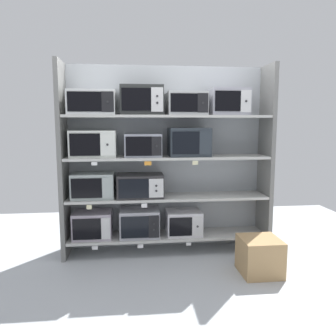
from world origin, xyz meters
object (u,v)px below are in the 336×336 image
object	(u,v)px
microwave_1	(139,222)
microwave_11	(228,102)
microwave_2	(184,222)
microwave_5	(93,144)
microwave_0	(93,225)
microwave_4	(140,186)
microwave_6	(143,145)
microwave_7	(189,142)
shipping_carton	(260,256)
microwave_8	(92,103)
microwave_10	(186,104)
microwave_9	(142,101)
microwave_3	(93,185)

from	to	relation	value
microwave_1	microwave_11	distance (m)	1.80
microwave_1	microwave_11	world-z (taller)	microwave_11
microwave_2	microwave_11	world-z (taller)	microwave_11
microwave_5	microwave_0	bearing A→B (deg)	179.94
microwave_4	microwave_6	xyz separation A→B (m)	(0.04, -0.00, 0.48)
microwave_7	shipping_carton	xyz separation A→B (m)	(0.64, -0.71, -1.16)
microwave_8	microwave_10	xyz separation A→B (m)	(1.08, 0.00, -0.00)
microwave_4	microwave_10	world-z (taller)	microwave_10
microwave_2	microwave_10	distance (m)	1.44
microwave_9	microwave_7	bearing A→B (deg)	-0.00
microwave_5	shipping_carton	bearing A→B (deg)	-22.00
microwave_3	microwave_5	bearing A→B (deg)	-0.48
microwave_9	microwave_10	size ratio (longest dim) A/B	1.08
microwave_3	microwave_10	bearing A→B (deg)	-0.00
microwave_0	microwave_1	bearing A→B (deg)	0.00
microwave_0	microwave_6	world-z (taller)	microwave_6
microwave_11	shipping_carton	distance (m)	1.79
microwave_6	microwave_10	bearing A→B (deg)	0.02
microwave_0	microwave_10	bearing A→B (deg)	0.00
microwave_9	microwave_11	size ratio (longest dim) A/B	1.09
microwave_0	microwave_7	world-z (taller)	microwave_7
microwave_6	shipping_carton	distance (m)	1.79
microwave_4	microwave_11	world-z (taller)	microwave_11
microwave_1	microwave_3	size ratio (longest dim) A/B	0.96
microwave_1	microwave_8	xyz separation A→B (m)	(-0.52, 0.00, 1.43)
microwave_8	shipping_carton	xyz separation A→B (m)	(1.76, -0.71, -1.61)
microwave_2	microwave_6	xyz separation A→B (m)	(-0.49, -0.00, 0.96)
microwave_11	shipping_carton	world-z (taller)	microwave_11
microwave_1	microwave_6	distance (m)	0.94
microwave_5	microwave_8	bearing A→B (deg)	3.58
microwave_8	microwave_0	bearing A→B (deg)	-179.95
microwave_6	microwave_8	distance (m)	0.75
microwave_9	microwave_2	bearing A→B (deg)	-0.00
microwave_6	shipping_carton	size ratio (longest dim) A/B	1.06
microwave_7	shipping_carton	size ratio (longest dim) A/B	1.19
microwave_8	shipping_carton	bearing A→B (deg)	-22.02
microwave_4	microwave_9	world-z (taller)	microwave_9
microwave_5	microwave_7	bearing A→B (deg)	0.01
microwave_6	microwave_7	world-z (taller)	microwave_7
microwave_4	microwave_5	world-z (taller)	microwave_5
microwave_6	microwave_11	xyz separation A→B (m)	(1.02, 0.00, 0.51)
microwave_4	microwave_8	world-z (taller)	microwave_8
microwave_1	microwave_7	distance (m)	1.14
microwave_3	microwave_11	xyz separation A→B (m)	(1.61, 0.00, 0.98)
microwave_8	microwave_11	size ratio (longest dim) A/B	1.18
microwave_0	microwave_10	distance (m)	1.82
microwave_4	microwave_8	size ratio (longest dim) A/B	1.04
microwave_0	microwave_5	xyz separation A→B (m)	(0.04, -0.00, 0.97)
microwave_6	microwave_3	bearing A→B (deg)	179.98
microwave_6	microwave_8	bearing A→B (deg)	179.99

